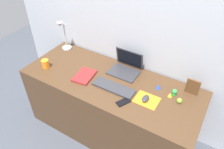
% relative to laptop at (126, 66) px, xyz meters
% --- Properties ---
extents(ground_plane, '(6.00, 6.00, 0.00)m').
position_rel_laptop_xyz_m(ground_plane, '(-0.05, -0.23, -0.79)').
color(ground_plane, '#474C56').
extents(back_wall, '(2.99, 0.05, 1.61)m').
position_rel_laptop_xyz_m(back_wall, '(-0.05, 0.16, 0.01)').
color(back_wall, '#B2B7C1').
rests_on(back_wall, ground_plane).
extents(desk, '(1.79, 0.70, 0.74)m').
position_rel_laptop_xyz_m(desk, '(-0.05, -0.23, -0.42)').
color(desk, '#4C331E').
rests_on(desk, ground_plane).
extents(laptop, '(0.30, 0.25, 0.21)m').
position_rel_laptop_xyz_m(laptop, '(0.00, 0.00, 0.00)').
color(laptop, '#333338').
rests_on(laptop, desk).
extents(keyboard, '(0.41, 0.13, 0.02)m').
position_rel_laptop_xyz_m(keyboard, '(0.03, -0.30, -0.04)').
color(keyboard, '#333338').
rests_on(keyboard, desk).
extents(mousepad, '(0.21, 0.17, 0.00)m').
position_rel_laptop_xyz_m(mousepad, '(0.36, -0.29, -0.05)').
color(mousepad, orange).
rests_on(mousepad, desk).
extents(mouse, '(0.06, 0.10, 0.03)m').
position_rel_laptop_xyz_m(mouse, '(0.35, -0.29, -0.03)').
color(mouse, '#333338').
rests_on(mouse, mousepad).
extents(cell_phone, '(0.11, 0.14, 0.01)m').
position_rel_laptop_xyz_m(cell_phone, '(0.20, -0.42, -0.05)').
color(cell_phone, black).
rests_on(cell_phone, desk).
extents(desk_lamp, '(0.11, 0.14, 0.36)m').
position_rel_laptop_xyz_m(desk_lamp, '(-0.81, -0.01, 0.12)').
color(desk_lamp, '#B7B7BC').
rests_on(desk_lamp, desk).
extents(notebook_pad, '(0.20, 0.26, 0.02)m').
position_rel_laptop_xyz_m(notebook_pad, '(-0.31, -0.31, -0.04)').
color(notebook_pad, maroon).
rests_on(notebook_pad, desk).
extents(picture_frame, '(0.12, 0.02, 0.15)m').
position_rel_laptop_xyz_m(picture_frame, '(0.67, 0.01, 0.02)').
color(picture_frame, brown).
rests_on(picture_frame, desk).
extents(coffee_mug, '(0.08, 0.08, 0.09)m').
position_rel_laptop_xyz_m(coffee_mug, '(-0.75, -0.39, -0.01)').
color(coffee_mug, orange).
rests_on(coffee_mug, desk).
extents(toy_figurine_green, '(0.04, 0.04, 0.06)m').
position_rel_laptop_xyz_m(toy_figurine_green, '(0.55, -0.10, -0.02)').
color(toy_figurine_green, green).
rests_on(toy_figurine_green, desk).
extents(toy_figurine_yellow, '(0.04, 0.04, 0.04)m').
position_rel_laptop_xyz_m(toy_figurine_yellow, '(0.52, -0.14, -0.03)').
color(toy_figurine_yellow, yellow).
rests_on(toy_figurine_yellow, desk).
extents(toy_figurine_lime, '(0.04, 0.04, 0.05)m').
position_rel_laptop_xyz_m(toy_figurine_lime, '(0.62, -0.17, -0.03)').
color(toy_figurine_lime, '#8CDB33').
rests_on(toy_figurine_lime, desk).
extents(toy_figurine_blue, '(0.05, 0.05, 0.05)m').
position_rel_laptop_xyz_m(toy_figurine_blue, '(0.39, -0.09, -0.03)').
color(toy_figurine_blue, blue).
rests_on(toy_figurine_blue, desk).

